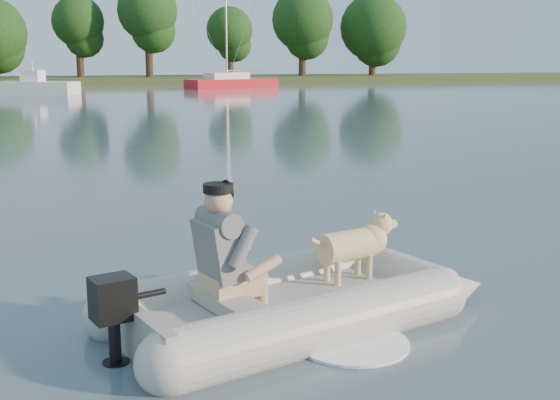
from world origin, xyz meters
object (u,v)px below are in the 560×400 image
object	(u,v)px
dinghy	(295,255)
dog	(348,251)
motorboat	(36,78)
man	(221,245)
sailboat	(231,83)

from	to	relation	value
dinghy	dog	bearing A→B (deg)	4.57
dinghy	motorboat	distance (m)	43.62
motorboat	man	bearing A→B (deg)	-59.94
man	sailboat	bearing A→B (deg)	60.46
man	dinghy	bearing A→B (deg)	-4.24
dinghy	sailboat	xyz separation A→B (m)	(9.44, 48.83, -0.19)
dinghy	dog	size ratio (longest dim) A/B	5.14
dinghy	man	distance (m)	0.77
sailboat	man	bearing A→B (deg)	-122.29
sailboat	motorboat	bearing A→B (deg)	-179.51
dinghy	sailboat	bearing A→B (deg)	61.24
dinghy	sailboat	distance (m)	49.73
man	dog	xyz separation A→B (m)	(1.36, 0.44, -0.27)
man	sailboat	world-z (taller)	sailboat
motorboat	sailboat	size ratio (longest dim) A/B	0.54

